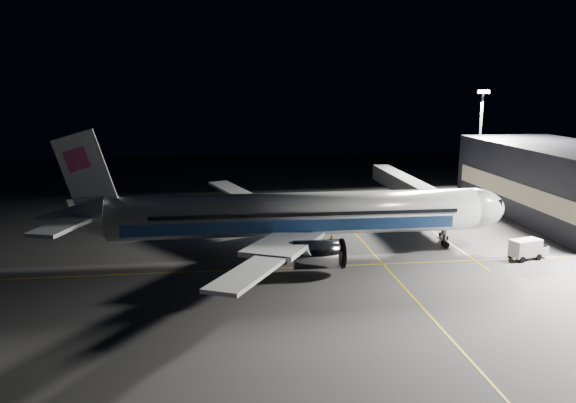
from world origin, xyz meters
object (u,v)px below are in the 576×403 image
Objects in this scene: safety_cone_b at (332,236)px; airliner at (288,215)px; jet_bridge at (412,189)px; safety_cone_c at (274,225)px; service_truck at (528,248)px; baggage_tug at (245,216)px; floodlight_mast_north at (480,134)px; safety_cone_a at (322,223)px.

airliner is at bearing -138.99° from safety_cone_b.
jet_bridge reaches higher than safety_cone_c.
service_truck is 7.95× the size of safety_cone_b.
baggage_tug is (-27.87, 0.66, -3.88)m from jet_bridge.
jet_bridge is at bearing 90.46° from service_truck.
floodlight_mast_north is 3.86× the size of service_truck.
jet_bridge is 20.39m from safety_cone_b.
safety_cone_b is (7.08, 6.15, -4.83)m from airliner.
baggage_tug is at bearing 133.38° from safety_cone_b.
airliner is 97.29× the size of safety_cone_a.
jet_bridge reaches higher than safety_cone_b.
service_truck is 26.08m from safety_cone_b.
service_truck is at bearing -106.11° from floodlight_mast_north.
jet_bridge is 16.08× the size of baggage_tug.
jet_bridge is (23.08, 18.06, -0.58)m from airliner.
safety_cone_b is at bearing -44.68° from baggage_tug.
jet_bridge is 6.41× the size of service_truck.
floodlight_mast_north reaches higher than safety_cone_b.
airliner reaches higher than safety_cone_c.
service_truck is at bearing -73.86° from jet_bridge.
service_truck is at bearing -41.18° from safety_cone_a.
airliner is at bearing -73.69° from baggage_tug.
floodlight_mast_north is at bearing 37.74° from jet_bridge.
safety_cone_a is at bearing 63.19° from airliner.
floodlight_mast_north is at bearing 18.07° from baggage_tug.
airliner is 2.97× the size of floodlight_mast_north.
safety_cone_a is 0.94× the size of safety_cone_b.
safety_cone_c is (4.20, -4.72, -0.39)m from baggage_tug.
airliner reaches higher than service_truck.
safety_cone_a is (7.08, 14.00, -4.85)m from airliner.
safety_cone_a is at bearing -19.73° from baggage_tug.
jet_bridge is at bearing 0.58° from baggage_tug.
service_truck is 30.57m from safety_cone_a.
safety_cone_a is 1.03× the size of safety_cone_c.
floodlight_mast_north reaches higher than safety_cone_a.
airliner is at bearing 152.83° from service_truck.
floodlight_mast_north reaches higher than service_truck.
safety_cone_c is at bearing -46.34° from baggage_tug.
safety_cone_b is (11.87, -12.56, -0.36)m from baggage_tug.
safety_cone_b is at bearing -142.77° from floodlight_mast_north.
floodlight_mast_north reaches higher than safety_cone_c.
jet_bridge is 56.03× the size of safety_cone_c.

